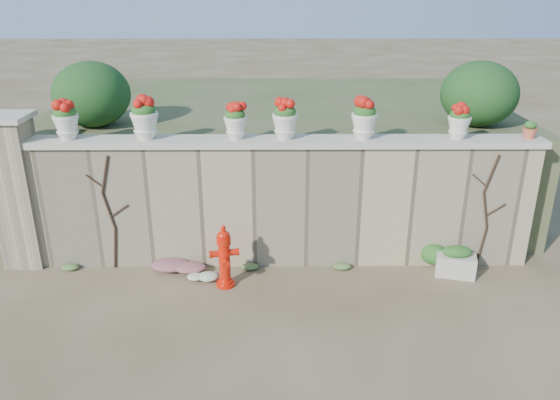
{
  "coord_description": "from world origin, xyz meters",
  "views": [
    {
      "loc": [
        -0.06,
        -6.27,
        4.33
      ],
      "look_at": [
        -0.01,
        1.4,
        1.25
      ],
      "focal_mm": 35.0,
      "sensor_mm": 36.0,
      "label": 1
    }
  ],
  "objects_px": {
    "fire_hydrant": "(224,256)",
    "planter_box": "(456,262)",
    "urn_pot_0": "(66,120)",
    "terracotta_pot": "(530,131)"
  },
  "relations": [
    {
      "from": "fire_hydrant",
      "to": "planter_box",
      "type": "bearing_deg",
      "value": -7.17
    },
    {
      "from": "planter_box",
      "to": "urn_pot_0",
      "type": "height_order",
      "value": "urn_pot_0"
    },
    {
      "from": "planter_box",
      "to": "urn_pot_0",
      "type": "xyz_separation_m",
      "value": [
        -5.99,
        0.49,
        2.17
      ]
    },
    {
      "from": "planter_box",
      "to": "terracotta_pot",
      "type": "distance_m",
      "value": 2.3
    },
    {
      "from": "terracotta_pot",
      "to": "planter_box",
      "type": "bearing_deg",
      "value": -154.72
    },
    {
      "from": "fire_hydrant",
      "to": "terracotta_pot",
      "type": "relative_size",
      "value": 3.86
    },
    {
      "from": "planter_box",
      "to": "urn_pot_0",
      "type": "relative_size",
      "value": 1.11
    },
    {
      "from": "planter_box",
      "to": "terracotta_pot",
      "type": "relative_size",
      "value": 2.57
    },
    {
      "from": "fire_hydrant",
      "to": "urn_pot_0",
      "type": "height_order",
      "value": "urn_pot_0"
    },
    {
      "from": "urn_pot_0",
      "to": "terracotta_pot",
      "type": "height_order",
      "value": "urn_pot_0"
    }
  ]
}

